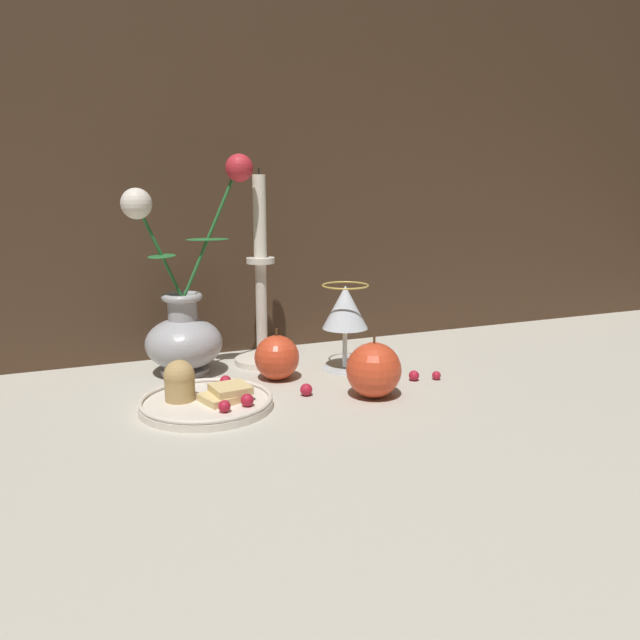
% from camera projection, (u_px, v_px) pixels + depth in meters
% --- Properties ---
extents(ground_plane, '(2.40, 2.40, 0.00)m').
position_uv_depth(ground_plane, '(285.00, 386.00, 0.97)').
color(ground_plane, '#B7B2A3').
rests_on(ground_plane, ground).
extents(wall_back, '(2.40, 0.04, 1.20)m').
position_uv_depth(wall_back, '(232.00, 10.00, 1.07)').
color(wall_back, '#422D1E').
rests_on(wall_back, ground_plane).
extents(vase, '(0.20, 0.12, 0.35)m').
position_uv_depth(vase, '(184.00, 323.00, 1.01)').
color(vase, '#A3A3A8').
rests_on(vase, ground_plane).
extents(plate_with_pastries, '(0.19, 0.19, 0.07)m').
position_uv_depth(plate_with_pastries, '(203.00, 397.00, 0.87)').
color(plate_with_pastries, silver).
rests_on(plate_with_pastries, ground_plane).
extents(wine_glass, '(0.08, 0.08, 0.14)m').
position_uv_depth(wine_glass, '(345.00, 311.00, 1.03)').
color(wine_glass, silver).
rests_on(wine_glass, ground_plane).
extents(candlestick, '(0.10, 0.10, 0.33)m').
position_uv_depth(candlestick, '(261.00, 301.00, 1.07)').
color(candlestick, silver).
rests_on(candlestick, ground_plane).
extents(apple_beside_vase, '(0.08, 0.08, 0.09)m').
position_uv_depth(apple_beside_vase, '(374.00, 370.00, 0.91)').
color(apple_beside_vase, '#D14223').
rests_on(apple_beside_vase, ground_plane).
extents(apple_near_glass, '(0.07, 0.07, 0.08)m').
position_uv_depth(apple_near_glass, '(280.00, 357.00, 0.99)').
color(apple_near_glass, '#D14223').
rests_on(apple_near_glass, ground_plane).
extents(berry_near_plate, '(0.02, 0.02, 0.02)m').
position_uv_depth(berry_near_plate, '(414.00, 376.00, 0.99)').
color(berry_near_plate, '#AD192D').
rests_on(berry_near_plate, ground_plane).
extents(berry_front_center, '(0.02, 0.02, 0.02)m').
position_uv_depth(berry_front_center, '(306.00, 390.00, 0.92)').
color(berry_front_center, '#AD192D').
rests_on(berry_front_center, ground_plane).
extents(berry_by_glass_stem, '(0.01, 0.01, 0.01)m').
position_uv_depth(berry_by_glass_stem, '(436.00, 375.00, 1.00)').
color(berry_by_glass_stem, '#AD192D').
rests_on(berry_by_glass_stem, ground_plane).
extents(berry_under_candlestick, '(0.02, 0.02, 0.02)m').
position_uv_depth(berry_under_candlestick, '(389.00, 374.00, 0.99)').
color(berry_under_candlestick, '#AD192D').
rests_on(berry_under_candlestick, ground_plane).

